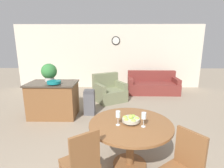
{
  "coord_description": "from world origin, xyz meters",
  "views": [
    {
      "loc": [
        0.25,
        -1.47,
        1.97
      ],
      "look_at": [
        0.19,
        2.76,
        0.95
      ],
      "focal_mm": 28.0,
      "sensor_mm": 36.0,
      "label": 1
    }
  ],
  "objects_px": {
    "dining_chair_near_right": "(183,167)",
    "potted_plant": "(49,72)",
    "trash_bin": "(89,102)",
    "armchair": "(109,92)",
    "couch": "(152,85)",
    "dining_chair_near_left": "(82,161)",
    "wine_glass_right": "(144,116)",
    "teal_bowl": "(54,82)",
    "kitchen_island": "(54,99)",
    "fruit_bowl": "(131,119)",
    "dining_table": "(130,133)",
    "wine_glass_left": "(118,115)"
  },
  "relations": [
    {
      "from": "dining_chair_near_right",
      "to": "potted_plant",
      "type": "height_order",
      "value": "potted_plant"
    },
    {
      "from": "potted_plant",
      "to": "trash_bin",
      "type": "xyz_separation_m",
      "value": [
        1.07,
        -0.03,
        -0.84
      ]
    },
    {
      "from": "potted_plant",
      "to": "armchair",
      "type": "height_order",
      "value": "potted_plant"
    },
    {
      "from": "couch",
      "to": "armchair",
      "type": "xyz_separation_m",
      "value": [
        -1.7,
        -1.0,
        0.02
      ]
    },
    {
      "from": "dining_chair_near_left",
      "to": "potted_plant",
      "type": "height_order",
      "value": "potted_plant"
    },
    {
      "from": "wine_glass_right",
      "to": "teal_bowl",
      "type": "height_order",
      "value": "teal_bowl"
    },
    {
      "from": "wine_glass_right",
      "to": "couch",
      "type": "distance_m",
      "value": 4.59
    },
    {
      "from": "dining_chair_near_left",
      "to": "wine_glass_right",
      "type": "distance_m",
      "value": 1.04
    },
    {
      "from": "kitchen_island",
      "to": "dining_chair_near_left",
      "type": "bearing_deg",
      "value": -64.19
    },
    {
      "from": "fruit_bowl",
      "to": "trash_bin",
      "type": "relative_size",
      "value": 0.39
    },
    {
      "from": "trash_bin",
      "to": "armchair",
      "type": "distance_m",
      "value": 1.3
    },
    {
      "from": "dining_table",
      "to": "teal_bowl",
      "type": "bearing_deg",
      "value": 135.3
    },
    {
      "from": "wine_glass_right",
      "to": "teal_bowl",
      "type": "xyz_separation_m",
      "value": [
        -1.95,
        1.87,
        0.07
      ]
    },
    {
      "from": "teal_bowl",
      "to": "trash_bin",
      "type": "relative_size",
      "value": 0.49
    },
    {
      "from": "dining_chair_near_right",
      "to": "fruit_bowl",
      "type": "height_order",
      "value": "dining_chair_near_right"
    },
    {
      "from": "dining_chair_near_left",
      "to": "fruit_bowl",
      "type": "relative_size",
      "value": 3.46
    },
    {
      "from": "couch",
      "to": "dining_chair_near_right",
      "type": "bearing_deg",
      "value": -97.19
    },
    {
      "from": "wine_glass_left",
      "to": "trash_bin",
      "type": "xyz_separation_m",
      "value": [
        -0.75,
        2.16,
        -0.57
      ]
    },
    {
      "from": "dining_table",
      "to": "armchair",
      "type": "xyz_separation_m",
      "value": [
        -0.44,
        3.29,
        -0.28
      ]
    },
    {
      "from": "dining_table",
      "to": "couch",
      "type": "distance_m",
      "value": 4.48
    },
    {
      "from": "couch",
      "to": "wine_glass_right",
      "type": "bearing_deg",
      "value": -103.17
    },
    {
      "from": "wine_glass_left",
      "to": "kitchen_island",
      "type": "distance_m",
      "value": 2.68
    },
    {
      "from": "armchair",
      "to": "kitchen_island",
      "type": "bearing_deg",
      "value": -167.55
    },
    {
      "from": "dining_table",
      "to": "couch",
      "type": "xyz_separation_m",
      "value": [
        1.26,
        4.29,
        -0.29
      ]
    },
    {
      "from": "dining_chair_near_right",
      "to": "trash_bin",
      "type": "bearing_deg",
      "value": -7.0
    },
    {
      "from": "kitchen_island",
      "to": "armchair",
      "type": "relative_size",
      "value": 1.02
    },
    {
      "from": "armchair",
      "to": "wine_glass_right",
      "type": "bearing_deg",
      "value": -109.84
    },
    {
      "from": "dining_table",
      "to": "dining_chair_near_right",
      "type": "relative_size",
      "value": 1.37
    },
    {
      "from": "dining_chair_near_left",
      "to": "fruit_bowl",
      "type": "height_order",
      "value": "dining_chair_near_left"
    },
    {
      "from": "wine_glass_left",
      "to": "kitchen_island",
      "type": "xyz_separation_m",
      "value": [
        -1.69,
        2.03,
        -0.45
      ]
    },
    {
      "from": "dining_chair_near_left",
      "to": "potted_plant",
      "type": "relative_size",
      "value": 1.96
    },
    {
      "from": "wine_glass_right",
      "to": "kitchen_island",
      "type": "bearing_deg",
      "value": 134.85
    },
    {
      "from": "dining_chair_near_left",
      "to": "couch",
      "type": "height_order",
      "value": "dining_chair_near_left"
    },
    {
      "from": "kitchen_island",
      "to": "teal_bowl",
      "type": "relative_size",
      "value": 3.72
    },
    {
      "from": "kitchen_island",
      "to": "potted_plant",
      "type": "bearing_deg",
      "value": 126.22
    },
    {
      "from": "dining_table",
      "to": "trash_bin",
      "type": "height_order",
      "value": "dining_table"
    },
    {
      "from": "dining_chair_near_right",
      "to": "armchair",
      "type": "xyz_separation_m",
      "value": [
        -1.02,
        3.96,
        -0.21
      ]
    },
    {
      "from": "teal_bowl",
      "to": "dining_chair_near_right",
      "type": "bearing_deg",
      "value": -45.83
    },
    {
      "from": "wine_glass_right",
      "to": "armchair",
      "type": "relative_size",
      "value": 0.18
    },
    {
      "from": "teal_bowl",
      "to": "potted_plant",
      "type": "xyz_separation_m",
      "value": [
        -0.24,
        0.37,
        0.2
      ]
    },
    {
      "from": "dining_chair_near_left",
      "to": "dining_table",
      "type": "bearing_deg",
      "value": 5.08
    },
    {
      "from": "kitchen_island",
      "to": "potted_plant",
      "type": "height_order",
      "value": "potted_plant"
    },
    {
      "from": "wine_glass_right",
      "to": "couch",
      "type": "xyz_separation_m",
      "value": [
        1.08,
        4.41,
        -0.63
      ]
    },
    {
      "from": "dining_chair_near_left",
      "to": "couch",
      "type": "distance_m",
      "value": 5.24
    },
    {
      "from": "dining_chair_near_left",
      "to": "teal_bowl",
      "type": "xyz_separation_m",
      "value": [
        -1.11,
        2.33,
        0.48
      ]
    },
    {
      "from": "dining_chair_near_left",
      "to": "couch",
      "type": "relative_size",
      "value": 0.49
    },
    {
      "from": "wine_glass_left",
      "to": "armchair",
      "type": "relative_size",
      "value": 0.18
    },
    {
      "from": "dining_chair_near_right",
      "to": "potted_plant",
      "type": "xyz_separation_m",
      "value": [
        -2.59,
        2.79,
        0.68
      ]
    },
    {
      "from": "couch",
      "to": "trash_bin",
      "type": "bearing_deg",
      "value": -134.46
    },
    {
      "from": "wine_glass_left",
      "to": "couch",
      "type": "relative_size",
      "value": 0.11
    }
  ]
}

